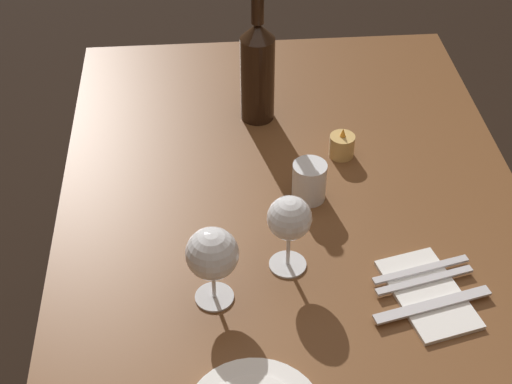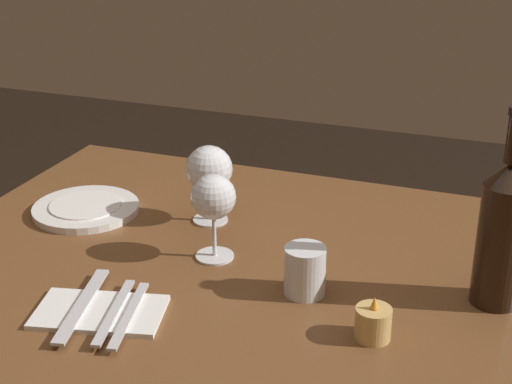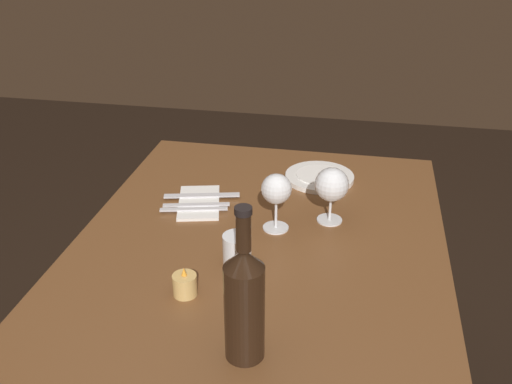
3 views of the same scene
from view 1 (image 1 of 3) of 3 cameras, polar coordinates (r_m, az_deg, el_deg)
dining_table at (r=1.51m, az=2.80°, el=-3.91°), size 1.30×0.90×0.74m
wine_glass_left at (r=1.21m, az=-3.31°, el=-4.76°), size 0.09×0.09×0.15m
wine_glass_right at (r=1.26m, az=2.53°, el=-2.12°), size 0.08×0.08×0.15m
wine_bottle at (r=1.62m, az=0.11°, el=9.23°), size 0.07×0.07×0.31m
water_tumbler at (r=1.45m, az=4.01°, el=0.70°), size 0.07×0.07×0.08m
votive_candle at (r=1.57m, az=6.47°, el=3.44°), size 0.05×0.05×0.07m
folded_napkin at (r=1.32m, az=12.78°, el=-7.48°), size 0.21×0.15×0.01m
fork_inner at (r=1.33m, az=12.55°, el=-6.49°), size 0.06×0.18×0.00m
fork_outer at (r=1.35m, az=12.29°, el=-5.72°), size 0.06×0.18×0.00m
table_knife at (r=1.30m, az=13.15°, el=-8.26°), size 0.07×0.21×0.00m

